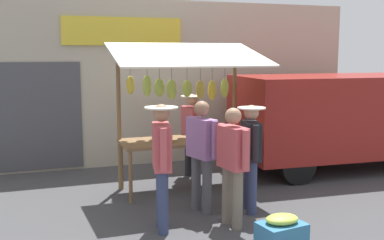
{
  "coord_description": "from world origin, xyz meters",
  "views": [
    {
      "loc": [
        2.41,
        7.28,
        2.33
      ],
      "look_at": [
        0.0,
        0.3,
        1.25
      ],
      "focal_mm": 43.29,
      "sensor_mm": 36.0,
      "label": 1
    }
  ],
  "objects_px": {
    "shopper_in_grey_tee": "(162,156)",
    "produce_crate_near": "(282,231)",
    "shopper_with_shopping_bag": "(202,148)",
    "shopper_with_ponytail": "(251,150)",
    "market_stall": "(185,99)",
    "parked_van": "(339,113)",
    "shopper_in_striped_shirt": "(233,159)",
    "vendor_with_sunhat": "(192,129)"
  },
  "relations": [
    {
      "from": "shopper_in_grey_tee",
      "to": "produce_crate_near",
      "type": "relative_size",
      "value": 2.78
    },
    {
      "from": "shopper_with_shopping_bag",
      "to": "shopper_with_ponytail",
      "type": "bearing_deg",
      "value": -124.49
    },
    {
      "from": "market_stall",
      "to": "shopper_in_grey_tee",
      "type": "height_order",
      "value": "market_stall"
    },
    {
      "from": "produce_crate_near",
      "to": "parked_van",
      "type": "bearing_deg",
      "value": -134.85
    },
    {
      "from": "market_stall",
      "to": "shopper_with_ponytail",
      "type": "xyz_separation_m",
      "value": [
        -0.55,
        1.39,
        -0.63
      ]
    },
    {
      "from": "market_stall",
      "to": "shopper_with_shopping_bag",
      "type": "height_order",
      "value": "market_stall"
    },
    {
      "from": "shopper_in_striped_shirt",
      "to": "vendor_with_sunhat",
      "type": "bearing_deg",
      "value": -14.83
    },
    {
      "from": "shopper_with_shopping_bag",
      "to": "parked_van",
      "type": "relative_size",
      "value": 0.37
    },
    {
      "from": "shopper_in_grey_tee",
      "to": "shopper_with_shopping_bag",
      "type": "bearing_deg",
      "value": -44.24
    },
    {
      "from": "shopper_in_grey_tee",
      "to": "shopper_with_shopping_bag",
      "type": "distance_m",
      "value": 0.91
    },
    {
      "from": "shopper_in_grey_tee",
      "to": "shopper_in_striped_shirt",
      "type": "height_order",
      "value": "shopper_in_grey_tee"
    },
    {
      "from": "vendor_with_sunhat",
      "to": "shopper_with_ponytail",
      "type": "distance_m",
      "value": 2.08
    },
    {
      "from": "shopper_in_grey_tee",
      "to": "shopper_in_striped_shirt",
      "type": "relative_size",
      "value": 1.04
    },
    {
      "from": "produce_crate_near",
      "to": "shopper_with_ponytail",
      "type": "bearing_deg",
      "value": -98.25
    },
    {
      "from": "market_stall",
      "to": "produce_crate_near",
      "type": "xyz_separation_m",
      "value": [
        -0.37,
        2.63,
        -1.38
      ]
    },
    {
      "from": "parked_van",
      "to": "produce_crate_near",
      "type": "distance_m",
      "value": 4.34
    },
    {
      "from": "parked_van",
      "to": "produce_crate_near",
      "type": "relative_size",
      "value": 7.43
    },
    {
      "from": "market_stall",
      "to": "shopper_with_ponytail",
      "type": "relative_size",
      "value": 1.58
    },
    {
      "from": "parked_van",
      "to": "shopper_with_shopping_bag",
      "type": "bearing_deg",
      "value": 26.77
    },
    {
      "from": "shopper_in_grey_tee",
      "to": "shopper_with_ponytail",
      "type": "bearing_deg",
      "value": -67.58
    },
    {
      "from": "parked_van",
      "to": "shopper_with_ponytail",
      "type": "bearing_deg",
      "value": 35.11
    },
    {
      "from": "market_stall",
      "to": "produce_crate_near",
      "type": "bearing_deg",
      "value": 98.11
    },
    {
      "from": "shopper_with_ponytail",
      "to": "shopper_with_shopping_bag",
      "type": "distance_m",
      "value": 0.72
    },
    {
      "from": "market_stall",
      "to": "parked_van",
      "type": "relative_size",
      "value": 0.56
    },
    {
      "from": "shopper_with_ponytail",
      "to": "shopper_in_striped_shirt",
      "type": "relative_size",
      "value": 0.98
    },
    {
      "from": "shopper_with_shopping_bag",
      "to": "parked_van",
      "type": "xyz_separation_m",
      "value": [
        -3.49,
        -1.54,
        0.17
      ]
    },
    {
      "from": "shopper_in_striped_shirt",
      "to": "shopper_with_ponytail",
      "type": "bearing_deg",
      "value": -55.48
    },
    {
      "from": "market_stall",
      "to": "vendor_with_sunhat",
      "type": "relative_size",
      "value": 1.59
    },
    {
      "from": "market_stall",
      "to": "parked_van",
      "type": "bearing_deg",
      "value": -173.66
    },
    {
      "from": "vendor_with_sunhat",
      "to": "shopper_in_grey_tee",
      "type": "relative_size",
      "value": 0.94
    },
    {
      "from": "market_stall",
      "to": "parked_van",
      "type": "xyz_separation_m",
      "value": [
        -3.36,
        -0.37,
        -0.43
      ]
    },
    {
      "from": "shopper_with_ponytail",
      "to": "shopper_in_striped_shirt",
      "type": "distance_m",
      "value": 0.67
    },
    {
      "from": "shopper_in_striped_shirt",
      "to": "produce_crate_near",
      "type": "xyz_separation_m",
      "value": [
        -0.31,
        0.79,
        -0.75
      ]
    },
    {
      "from": "shopper_with_shopping_bag",
      "to": "parked_van",
      "type": "height_order",
      "value": "parked_van"
    },
    {
      "from": "produce_crate_near",
      "to": "market_stall",
      "type": "bearing_deg",
      "value": -81.89
    },
    {
      "from": "market_stall",
      "to": "shopper_in_grey_tee",
      "type": "xyz_separation_m",
      "value": [
        0.87,
        1.68,
        -0.56
      ]
    },
    {
      "from": "shopper_in_striped_shirt",
      "to": "produce_crate_near",
      "type": "relative_size",
      "value": 2.67
    },
    {
      "from": "shopper_with_ponytail",
      "to": "produce_crate_near",
      "type": "xyz_separation_m",
      "value": [
        0.18,
        1.24,
        -0.75
      ]
    },
    {
      "from": "vendor_with_sunhat",
      "to": "shopper_with_ponytail",
      "type": "xyz_separation_m",
      "value": [
        -0.2,
        2.08,
        0.01
      ]
    },
    {
      "from": "shopper_in_grey_tee",
      "to": "parked_van",
      "type": "xyz_separation_m",
      "value": [
        -4.23,
        -2.06,
        0.13
      ]
    },
    {
      "from": "vendor_with_sunhat",
      "to": "produce_crate_near",
      "type": "distance_m",
      "value": 3.4
    },
    {
      "from": "vendor_with_sunhat",
      "to": "shopper_in_grey_tee",
      "type": "bearing_deg",
      "value": -36.14
    }
  ]
}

